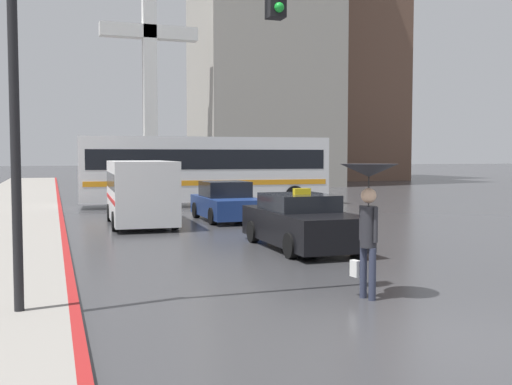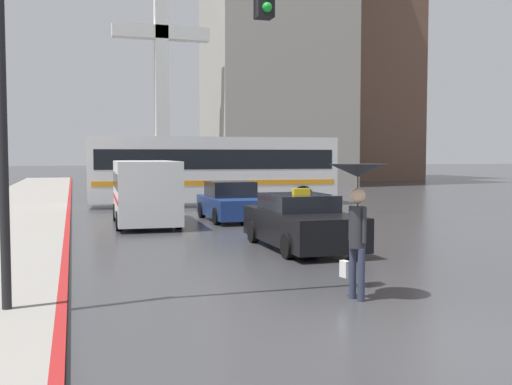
# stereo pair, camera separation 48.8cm
# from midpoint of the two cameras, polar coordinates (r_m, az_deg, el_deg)

# --- Properties ---
(ground_plane) EXTENTS (300.00, 300.00, 0.00)m
(ground_plane) POSITION_cam_midpoint_polar(r_m,az_deg,el_deg) (8.09, 16.76, -13.71)
(ground_plane) COLOR #38383A
(taxi) EXTENTS (1.91, 4.46, 1.55)m
(taxi) POSITION_cam_midpoint_polar(r_m,az_deg,el_deg) (15.48, 3.42, -2.88)
(taxi) COLOR black
(taxi) RESTS_ON ground_plane
(sedan_red) EXTENTS (1.91, 4.05, 1.44)m
(sedan_red) POSITION_cam_midpoint_polar(r_m,az_deg,el_deg) (22.17, -3.50, -0.97)
(sedan_red) COLOR navy
(sedan_red) RESTS_ON ground_plane
(ambulance_van) EXTENTS (2.23, 5.11, 2.21)m
(ambulance_van) POSITION_cam_midpoint_polar(r_m,az_deg,el_deg) (20.99, -11.61, 0.28)
(ambulance_van) COLOR silver
(ambulance_van) RESTS_ON ground_plane
(city_bus) EXTENTS (11.84, 3.28, 3.27)m
(city_bus) POSITION_cam_midpoint_polar(r_m,az_deg,el_deg) (28.88, -5.31, 2.36)
(city_bus) COLOR silver
(city_bus) RESTS_ON ground_plane
(pedestrian_with_umbrella) EXTENTS (0.95, 0.95, 2.24)m
(pedestrian_with_umbrella) POSITION_cam_midpoint_polar(r_m,az_deg,el_deg) (9.96, 9.29, -0.04)
(pedestrian_with_umbrella) COLOR #2D3347
(pedestrian_with_umbrella) RESTS_ON ground_plane
(traffic_light) EXTENTS (4.18, 0.38, 5.70)m
(traffic_light) POSITION_cam_midpoint_polar(r_m,az_deg,el_deg) (9.48, -13.23, 13.30)
(traffic_light) COLOR black
(traffic_light) RESTS_ON ground_plane
(building_tower_far) EXTENTS (12.92, 12.94, 27.23)m
(building_tower_far) POSITION_cam_midpoint_polar(r_m,az_deg,el_deg) (63.88, 6.24, 13.59)
(building_tower_far) COLOR brown
(building_tower_far) RESTS_ON ground_plane
(monument_cross) EXTENTS (6.61, 0.90, 15.03)m
(monument_cross) POSITION_cam_midpoint_polar(r_m,az_deg,el_deg) (42.43, -10.43, 11.76)
(monument_cross) COLOR white
(monument_cross) RESTS_ON ground_plane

